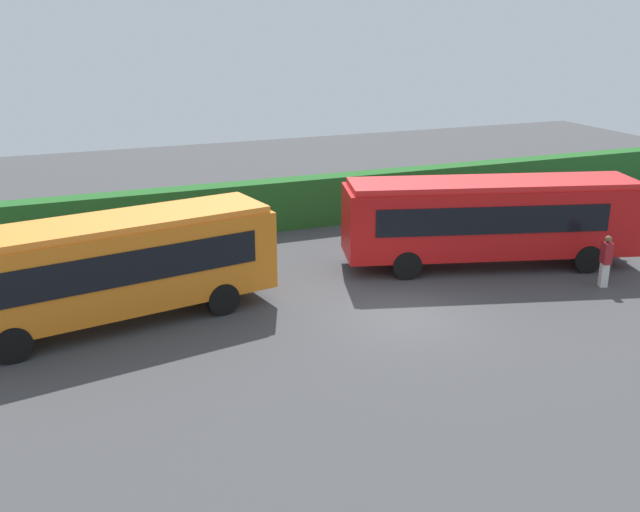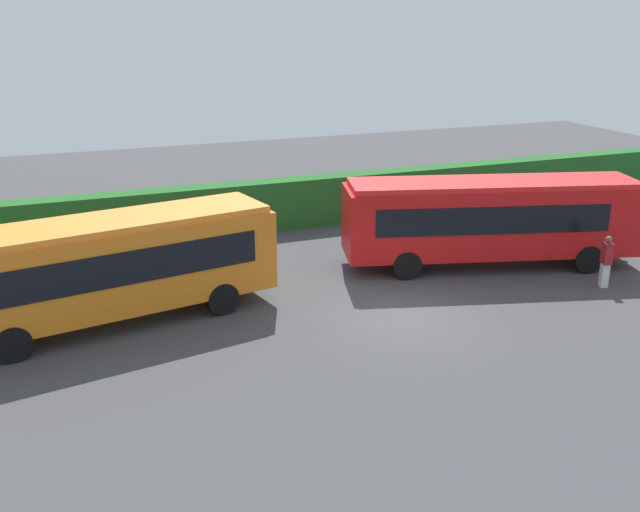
{
  "view_description": "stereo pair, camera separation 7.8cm",
  "coord_description": "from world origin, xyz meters",
  "views": [
    {
      "loc": [
        -9.98,
        -18.06,
        8.74
      ],
      "look_at": [
        -1.62,
        2.83,
        1.22
      ],
      "focal_mm": 41.27,
      "sensor_mm": 36.0,
      "label": 1
    },
    {
      "loc": [
        -9.9,
        -18.09,
        8.74
      ],
      "look_at": [
        -1.62,
        2.83,
        1.22
      ],
      "focal_mm": 41.27,
      "sensor_mm": 36.0,
      "label": 2
    }
  ],
  "objects": [
    {
      "name": "bus_red",
      "position": [
        4.97,
        2.98,
        1.81
      ],
      "size": [
        10.63,
        5.12,
        3.13
      ],
      "rotation": [
        0.0,
        0.0,
        -0.28
      ],
      "color": "red",
      "rests_on": "ground_plane"
    },
    {
      "name": "person_left",
      "position": [
        4.92,
        5.9,
        0.92
      ],
      "size": [
        0.45,
        0.46,
        1.74
      ],
      "rotation": [
        0.0,
        0.0,
        3.86
      ],
      "color": "silver",
      "rests_on": "ground_plane"
    },
    {
      "name": "hedge_row",
      "position": [
        0.0,
        10.33,
        1.04
      ],
      "size": [
        44.0,
        1.0,
        2.07
      ],
      "primitive_type": "cube",
      "color": "#215E22",
      "rests_on": "ground_plane"
    },
    {
      "name": "ground_plane",
      "position": [
        0.0,
        0.0,
        0.0
      ],
      "size": [
        64.0,
        64.0,
        0.0
      ],
      "primitive_type": "plane",
      "color": "#424244"
    },
    {
      "name": "person_center",
      "position": [
        6.35,
        6.83,
        0.88
      ],
      "size": [
        0.49,
        0.49,
        1.68
      ],
      "rotation": [
        0.0,
        0.0,
        3.95
      ],
      "color": "olive",
      "rests_on": "ground_plane"
    },
    {
      "name": "person_right",
      "position": [
        7.32,
        -0.25,
        0.93
      ],
      "size": [
        0.39,
        0.48,
        1.76
      ],
      "rotation": [
        0.0,
        0.0,
        5.93
      ],
      "color": "silver",
      "rests_on": "ground_plane"
    },
    {
      "name": "bus_orange",
      "position": [
        -8.21,
        2.68,
        1.82
      ],
      "size": [
        9.99,
        4.12,
        3.15
      ],
      "rotation": [
        0.0,
        0.0,
        3.32
      ],
      "color": "orange",
      "rests_on": "ground_plane"
    }
  ]
}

